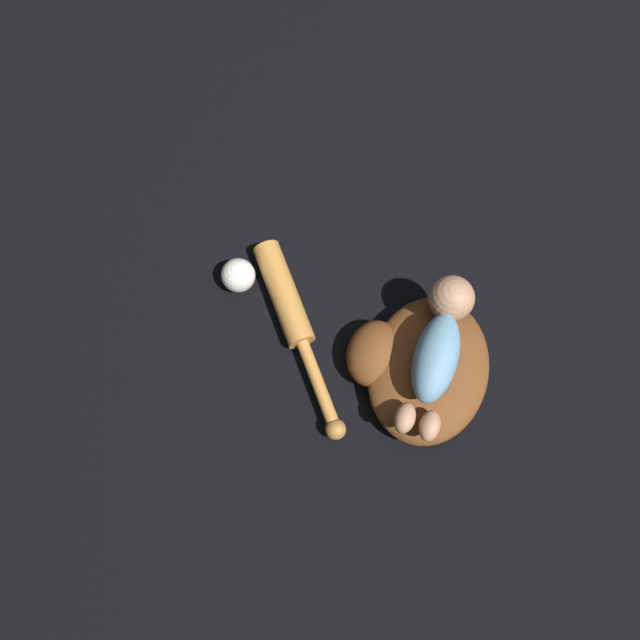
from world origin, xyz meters
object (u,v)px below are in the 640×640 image
at_px(baseball_glove, 419,366).
at_px(baby_figure, 440,343).
at_px(baseball, 238,275).
at_px(baseball_bat, 292,315).

xyz_separation_m(baseball_glove, baby_figure, (0.04, -0.01, 0.09)).
bearing_deg(baseball_glove, baseball, 95.82).
bearing_deg(baseball, baby_figure, -79.65).
bearing_deg(baby_figure, baseball_glove, 165.53).
height_order(baseball_glove, baseball_bat, baseball_glove).
distance_m(baseball_glove, baseball_bat, 0.31).
xyz_separation_m(baseball_bat, baseball, (0.01, 0.16, 0.01)).
bearing_deg(baseball_glove, baby_figure, -14.47).
bearing_deg(baby_figure, baseball_bat, 106.60).
height_order(baby_figure, baseball, baby_figure).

